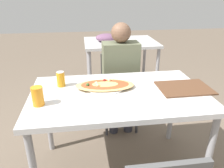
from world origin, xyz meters
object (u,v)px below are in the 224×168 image
Objects in this scene: dining_table at (118,101)px; chair_far_seated at (119,87)px; pizza_main at (105,85)px; soda_can at (61,79)px; drink_glass at (38,96)px; person_seated at (121,72)px.

dining_table is 0.78m from chair_far_seated.
soda_can is (-0.35, 0.09, 0.04)m from pizza_main.
dining_table is 2.79× the size of pizza_main.
pizza_main is at bearing 134.90° from dining_table.
dining_table is at bearing 11.97° from drink_glass.
person_seated is 9.72× the size of soda_can.
dining_table is at bearing 80.14° from chair_far_seated.
dining_table is 1.61× the size of chair_far_seated.
chair_far_seated is 0.25m from person_seated.
person_seated is at bearing 46.57° from drink_glass.
pizza_main is (-0.22, -0.64, 0.31)m from chair_far_seated.
drink_glass reaches higher than chair_far_seated.
pizza_main is 3.62× the size of drink_glass.
dining_table is at bearing -45.10° from pizza_main.
drink_glass is at bearing -113.41° from soda_can.
chair_far_seated reaches higher than pizza_main.
drink_glass is (-0.13, -0.31, 0.01)m from soda_can.
soda_can is at bearing 66.59° from drink_glass.
pizza_main is (-0.22, -0.53, 0.09)m from person_seated.
dining_table is at bearing 78.45° from person_seated.
drink_glass is (-0.71, -0.86, 0.36)m from chair_far_seated.
person_seated is at bearing 78.45° from dining_table.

